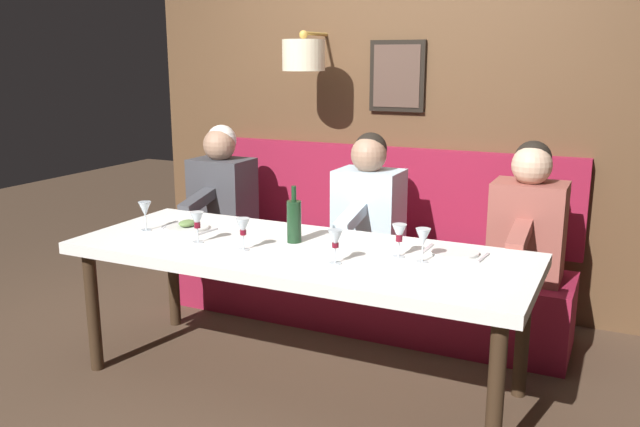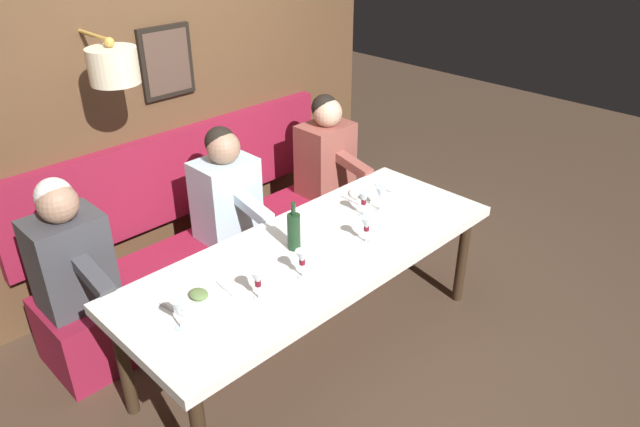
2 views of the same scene
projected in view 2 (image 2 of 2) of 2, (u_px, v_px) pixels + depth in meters
The scene contains 16 objects.
ground_plane at pixel (315, 347), 3.76m from camera, with size 12.00×12.00×0.00m, color #4C3828.
dining_table at pixel (314, 259), 3.44m from camera, with size 0.90×2.36×0.74m.
banquette_bench at pixel (227, 263), 4.20m from camera, with size 0.52×2.56×0.45m, color maroon.
back_wall_panel at pixel (162, 90), 4.01m from camera, with size 0.59×3.76×2.90m.
diner_nearest at pixel (326, 149), 4.53m from camera, with size 0.60×0.40×0.79m.
diner_near at pixel (226, 188), 3.94m from camera, with size 0.60×0.40×0.79m.
diner_middle at pixel (68, 249), 3.27m from camera, with size 0.60×0.40×0.79m.
place_setting_0 at pixel (199, 297), 2.98m from camera, with size 0.24×0.33×0.05m.
place_setting_1 at pixel (367, 194), 4.01m from camera, with size 0.24×0.31×0.01m.
wine_glass_0 at pixel (364, 199), 3.71m from camera, with size 0.07×0.07×0.16m.
wine_glass_1 at pixel (178, 308), 2.74m from camera, with size 0.07×0.07×0.16m.
wine_glass_2 at pixel (381, 194), 3.77m from camera, with size 0.07×0.07×0.16m.
wine_glass_3 at pixel (367, 225), 3.42m from camera, with size 0.07×0.07×0.16m.
wine_glass_4 at pixel (258, 280), 2.94m from camera, with size 0.07×0.07×0.16m.
wine_glass_5 at pixel (302, 258), 3.11m from camera, with size 0.07×0.07×0.16m.
wine_bottle at pixel (294, 231), 3.36m from camera, with size 0.08×0.08×0.30m.
Camera 2 is at (-2.06, 2.01, 2.57)m, focal length 33.09 mm.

